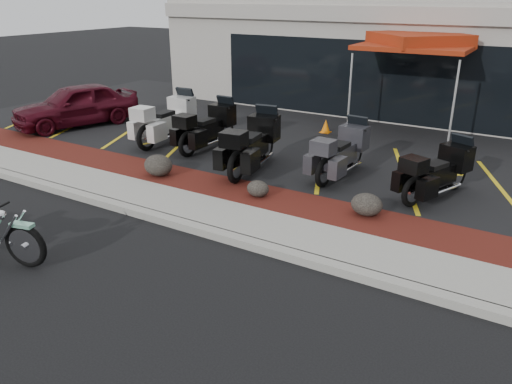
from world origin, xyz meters
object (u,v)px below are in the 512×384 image
Objects in this scene: touring_white at (185,112)px; popup_canopy at (418,42)px; hero_cruiser at (25,239)px; traffic_cone at (326,126)px; parked_car at (76,105)px.

touring_white is 0.59× the size of popup_canopy.
hero_cruiser is 0.70× the size of popup_canopy.
traffic_cone is (3.54, 2.52, -0.52)m from touring_white.
touring_white reaches higher than hero_cruiser.
popup_canopy is at bearing -56.37° from touring_white.
hero_cruiser is 7.13× the size of traffic_cone.
hero_cruiser is 1.17× the size of touring_white.
traffic_cone is at bearing -56.62° from touring_white.
touring_white is 6.07× the size of traffic_cone.
touring_white is 4.38m from traffic_cone.
traffic_cone is (0.99, 9.94, -0.16)m from hero_cruiser.
parked_car reaches higher than hero_cruiser.
popup_canopy is (9.56, 4.94, 2.02)m from parked_car.
hero_cruiser is at bearing -163.08° from touring_white.
touring_white is at bearing -120.00° from popup_canopy.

